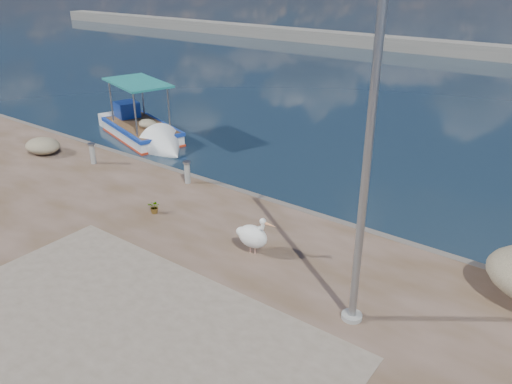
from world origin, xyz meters
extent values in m
plane|color=#162635|center=(0.00, 0.00, 0.00)|extent=(1400.00, 1400.00, 0.00)
cube|color=gray|center=(1.00, -3.00, 0.50)|extent=(9.00, 7.00, 0.01)
cylinder|color=gray|center=(-12.00, 40.00, 4.00)|extent=(0.16, 0.16, 7.00)
cube|color=white|center=(-9.63, 7.85, 0.08)|extent=(6.67, 3.91, 1.04)
cube|color=#173696|center=(-9.63, 7.85, 0.55)|extent=(5.00, 3.43, 0.15)
cube|color=#AF2C15|center=(-9.63, 7.85, 0.02)|extent=(5.00, 3.41, 0.13)
cube|color=#173696|center=(-11.14, 8.33, 0.98)|extent=(1.24, 1.24, 0.77)
cube|color=#1B6C6B|center=(-9.63, 7.85, 2.57)|extent=(3.92, 2.94, 0.09)
cylinder|color=tan|center=(1.11, 2.06, 0.64)|extent=(0.04, 0.04, 0.28)
cylinder|color=tan|center=(1.25, 2.08, 0.64)|extent=(0.04, 0.04, 0.28)
ellipsoid|color=silver|center=(1.18, 2.07, 1.00)|extent=(0.88, 0.60, 0.60)
cylinder|color=silver|center=(1.44, 2.10, 1.30)|extent=(0.20, 0.13, 0.51)
sphere|color=silver|center=(1.48, 2.10, 1.52)|extent=(0.17, 0.17, 0.17)
cone|color=#FDA062|center=(1.68, 2.12, 1.48)|extent=(0.41, 0.13, 0.12)
cylinder|color=gray|center=(4.45, 1.22, 4.00)|extent=(0.16, 0.16, 7.00)
cylinder|color=gray|center=(4.45, 1.22, 0.55)|extent=(0.44, 0.44, 0.10)
cylinder|color=gray|center=(-3.39, 4.42, 0.88)|extent=(0.19, 0.19, 0.76)
cylinder|color=gray|center=(-3.39, 4.42, 1.26)|extent=(0.26, 0.26, 0.06)
cylinder|color=gray|center=(-7.54, 3.64, 0.88)|extent=(0.20, 0.20, 0.77)
cylinder|color=gray|center=(-7.54, 3.64, 1.27)|extent=(0.26, 0.26, 0.07)
imported|color=#33722D|center=(-2.58, 2.15, 0.71)|extent=(0.46, 0.43, 0.42)
ellipsoid|color=tan|center=(-10.12, 3.17, 0.80)|extent=(1.54, 1.20, 0.60)
camera|label=1|loc=(7.92, -6.85, 7.36)|focal=35.00mm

